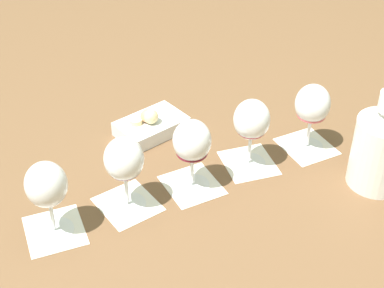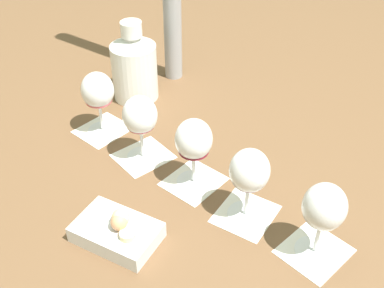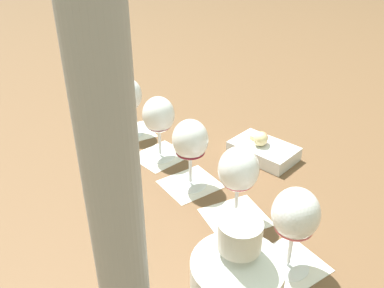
{
  "view_description": "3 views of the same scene",
  "coord_description": "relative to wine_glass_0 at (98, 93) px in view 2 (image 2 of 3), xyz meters",
  "views": [
    {
      "loc": [
        0.19,
        0.92,
        0.78
      ],
      "look_at": [
        -0.0,
        0.0,
        0.1
      ],
      "focal_mm": 55.0,
      "sensor_mm": 36.0,
      "label": 1
    },
    {
      "loc": [
        0.64,
        -0.42,
        0.69
      ],
      "look_at": [
        -0.0,
        0.0,
        0.1
      ],
      "focal_mm": 45.0,
      "sensor_mm": 36.0,
      "label": 2
    },
    {
      "loc": [
        -0.7,
        0.24,
        0.52
      ],
      "look_at": [
        -0.0,
        0.0,
        0.1
      ],
      "focal_mm": 38.0,
      "sensor_mm": 36.0,
      "label": 3
    }
  ],
  "objects": [
    {
      "name": "wine_glass_0",
      "position": [
        0.0,
        0.0,
        0.0
      ],
      "size": [
        0.08,
        0.08,
        0.16
      ],
      "color": "white",
      "rests_on": "tasting_card_0"
    },
    {
      "name": "tasting_card_0",
      "position": [
        0.0,
        0.0,
        -0.1
      ],
      "size": [
        0.13,
        0.14,
        0.0
      ],
      "color": "silver",
      "rests_on": "ground_plane"
    },
    {
      "name": "wine_glass_4",
      "position": [
        0.56,
        0.16,
        -0.0
      ],
      "size": [
        0.08,
        0.08,
        0.16
      ],
      "color": "white",
      "rests_on": "tasting_card_4"
    },
    {
      "name": "wine_glass_3",
      "position": [
        0.42,
        0.11,
        -0.0
      ],
      "size": [
        0.08,
        0.08,
        0.16
      ],
      "color": "white",
      "rests_on": "tasting_card_3"
    },
    {
      "name": "tasting_card_4",
      "position": [
        0.56,
        0.16,
        -0.1
      ],
      "size": [
        0.12,
        0.13,
        0.0
      ],
      "color": "silver",
      "rests_on": "ground_plane"
    },
    {
      "name": "ground_plane",
      "position": [
        0.28,
        0.08,
        -0.11
      ],
      "size": [
        8.0,
        8.0,
        0.0
      ],
      "primitive_type": "plane",
      "color": "brown"
    },
    {
      "name": "snack_dish",
      "position": [
        0.33,
        -0.13,
        -0.08
      ],
      "size": [
        0.18,
        0.16,
        0.07
      ],
      "color": "silver",
      "rests_on": "ground_plane"
    },
    {
      "name": "tasting_card_3",
      "position": [
        0.42,
        0.11,
        -0.1
      ],
      "size": [
        0.14,
        0.15,
        0.0
      ],
      "color": "silver",
      "rests_on": "ground_plane"
    },
    {
      "name": "tasting_card_2",
      "position": [
        0.28,
        0.08,
        -0.1
      ],
      "size": [
        0.13,
        0.14,
        0.0
      ],
      "color": "silver",
      "rests_on": "ground_plane"
    },
    {
      "name": "ceramic_vase",
      "position": [
        -0.09,
        0.14,
        -0.01
      ],
      "size": [
        0.12,
        0.12,
        0.21
      ],
      "color": "white",
      "rests_on": "ground_plane"
    },
    {
      "name": "wine_glass_1",
      "position": [
        0.14,
        0.03,
        -0.0
      ],
      "size": [
        0.08,
        0.08,
        0.16
      ],
      "color": "white",
      "rests_on": "tasting_card_1"
    },
    {
      "name": "tasting_card_1",
      "position": [
        0.14,
        0.03,
        -0.1
      ],
      "size": [
        0.12,
        0.13,
        0.0
      ],
      "color": "silver",
      "rests_on": "ground_plane"
    },
    {
      "name": "wine_glass_2",
      "position": [
        0.28,
        0.08,
        0.0
      ],
      "size": [
        0.08,
        0.08,
        0.16
      ],
      "color": "white",
      "rests_on": "tasting_card_2"
    }
  ]
}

